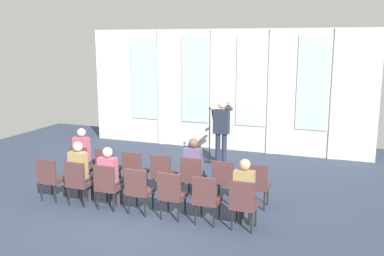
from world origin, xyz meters
TOP-DOWN VIEW (x-y plane):
  - ground_plane at (0.00, 0.00)m, footprint 15.14×15.14m
  - rear_partition at (0.04, 5.81)m, footprint 8.95×0.14m
  - speaker at (0.48, 4.12)m, footprint 0.52×0.69m
  - mic_stand at (0.10, 4.24)m, footprint 0.28×0.28m
  - chair_r0_c0 at (-2.09, 1.29)m, footprint 0.46×0.44m
  - audience_r0_c0 at (-2.09, 1.37)m, footprint 0.36×0.39m
  - chair_r0_c1 at (-1.40, 1.29)m, footprint 0.46×0.44m
  - chair_r0_c2 at (-0.70, 1.29)m, footprint 0.46×0.44m
  - chair_r0_c3 at (0.00, 1.29)m, footprint 0.46×0.44m
  - chair_r0_c4 at (0.70, 1.29)m, footprint 0.46×0.44m
  - audience_r0_c4 at (0.70, 1.37)m, footprint 0.36×0.39m
  - chair_r0_c5 at (1.40, 1.29)m, footprint 0.46×0.44m
  - chair_r0_c6 at (2.09, 1.29)m, footprint 0.46×0.44m
  - chair_r1_c0 at (-2.09, 0.15)m, footprint 0.46×0.44m
  - chair_r1_c1 at (-1.40, 0.15)m, footprint 0.46×0.44m
  - audience_r1_c1 at (-1.40, 0.23)m, footprint 0.36×0.39m
  - chair_r1_c2 at (-0.70, 0.15)m, footprint 0.46×0.44m
  - audience_r1_c2 at (-0.70, 0.23)m, footprint 0.36×0.39m
  - chair_r1_c3 at (0.00, 0.15)m, footprint 0.46×0.44m
  - chair_r1_c4 at (0.70, 0.15)m, footprint 0.46×0.44m
  - chair_r1_c5 at (1.40, 0.15)m, footprint 0.46×0.44m
  - chair_r1_c6 at (2.09, 0.15)m, footprint 0.46×0.44m
  - audience_r1_c6 at (2.09, 0.23)m, footprint 0.36×0.39m

SIDE VIEW (x-z plane):
  - ground_plane at x=0.00m, z-range 0.00..0.00m
  - mic_stand at x=0.10m, z-range -0.44..1.11m
  - chair_r0_c0 at x=-2.09m, z-range 0.06..1.00m
  - chair_r0_c1 at x=-1.40m, z-range 0.06..1.00m
  - chair_r0_c2 at x=-0.70m, z-range 0.06..1.00m
  - chair_r0_c3 at x=0.00m, z-range 0.06..1.00m
  - chair_r0_c4 at x=0.70m, z-range 0.06..1.00m
  - chair_r0_c5 at x=1.40m, z-range 0.06..1.00m
  - chair_r0_c6 at x=2.09m, z-range 0.06..1.00m
  - chair_r1_c0 at x=-2.09m, z-range 0.06..1.00m
  - chair_r1_c1 at x=-1.40m, z-range 0.06..1.00m
  - chair_r1_c2 at x=-0.70m, z-range 0.06..1.00m
  - chair_r1_c3 at x=0.00m, z-range 0.06..1.00m
  - chair_r1_c4 at x=0.70m, z-range 0.06..1.00m
  - chair_r1_c5 at x=1.40m, z-range 0.06..1.00m
  - chair_r1_c6 at x=2.09m, z-range 0.06..1.00m
  - audience_r1_c2 at x=-0.70m, z-range 0.07..1.36m
  - audience_r1_c6 at x=2.09m, z-range 0.07..1.39m
  - audience_r0_c4 at x=0.70m, z-range 0.07..1.41m
  - audience_r1_c1 at x=-1.40m, z-range 0.07..1.41m
  - audience_r0_c0 at x=-2.09m, z-range 0.07..1.43m
  - speaker at x=0.48m, z-range 0.15..1.91m
  - rear_partition at x=0.04m, z-range 0.03..3.74m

